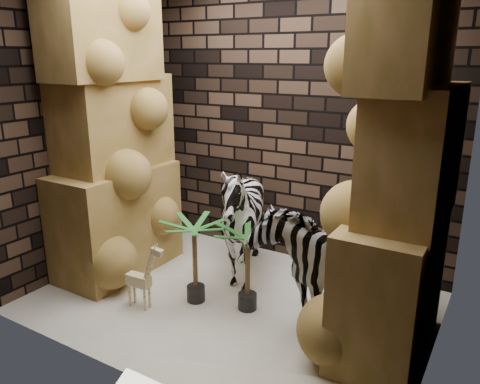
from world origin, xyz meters
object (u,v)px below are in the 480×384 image
Objects in this scene: giraffe_toy at (138,273)px; palm_back at (195,261)px; palm_front at (248,269)px; zebra_left at (242,227)px; zebra_right at (316,243)px.

palm_back is at bearing 39.91° from giraffe_toy.
palm_back is at bearing -165.88° from palm_front.
palm_front is at bearing -34.80° from zebra_left.
zebra_left reaches higher than palm_back.
zebra_right is 1.71× the size of palm_front.
zebra_right is 1.61m from giraffe_toy.
giraffe_toy is (-0.53, -0.92, -0.25)m from zebra_left.
zebra_left is 1.63× the size of palm_front.
palm_back is (-1.03, -0.36, -0.28)m from zebra_right.
giraffe_toy is at bearing -152.30° from zebra_right.
zebra_left is (-0.87, 0.22, -0.09)m from zebra_right.
zebra_left is at bearing 74.58° from palm_back.
zebra_left is 1.92× the size of giraffe_toy.
palm_front is at bearing 14.12° from palm_back.
zebra_right is 0.90m from zebra_left.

